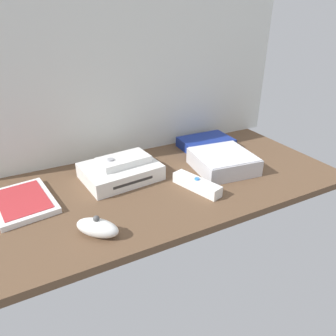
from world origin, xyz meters
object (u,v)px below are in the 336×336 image
at_px(network_router, 206,143).
at_px(remote_classic_pad, 124,160).
at_px(mini_computer, 223,161).
at_px(remote_nunchuk, 97,228).
at_px(remote_wand, 197,184).
at_px(game_case, 23,202).
at_px(game_console, 121,171).

bearing_deg(network_router, remote_classic_pad, -165.61).
distance_m(mini_computer, remote_nunchuk, 0.46).
distance_m(remote_wand, remote_nunchuk, 0.30).
distance_m(mini_computer, remote_classic_pad, 0.30).
xyz_separation_m(game_case, network_router, (0.62, 0.09, 0.01)).
height_order(mini_computer, remote_nunchuk, mini_computer).
bearing_deg(mini_computer, remote_classic_pad, 162.03).
xyz_separation_m(game_console, network_router, (0.35, 0.08, -0.00)).
distance_m(game_console, remote_classic_pad, 0.03).
height_order(network_router, remote_classic_pad, remote_classic_pad).
distance_m(remote_nunchuk, remote_classic_pad, 0.27).
xyz_separation_m(mini_computer, remote_classic_pad, (-0.29, 0.09, 0.03)).
bearing_deg(remote_classic_pad, game_console, -171.75).
bearing_deg(mini_computer, game_console, 163.31).
bearing_deg(remote_classic_pad, network_router, 6.53).
bearing_deg(remote_nunchuk, game_console, 15.24).
bearing_deg(remote_wand, remote_nunchuk, 175.54).
relative_size(remote_wand, remote_nunchuk, 1.48).
distance_m(remote_wand, remote_classic_pad, 0.22).
distance_m(game_console, network_router, 0.36).
relative_size(mini_computer, remote_nunchuk, 1.84).
xyz_separation_m(remote_wand, remote_classic_pad, (-0.15, 0.16, 0.04)).
xyz_separation_m(remote_wand, remote_nunchuk, (-0.30, -0.07, 0.01)).
height_order(mini_computer, network_router, mini_computer).
height_order(game_console, remote_wand, game_console).
distance_m(game_case, remote_classic_pad, 0.29).
xyz_separation_m(game_case, remote_nunchuk, (0.13, -0.21, 0.01)).
relative_size(game_console, remote_wand, 1.48).
relative_size(network_router, remote_wand, 1.21).
bearing_deg(remote_nunchuk, game_case, 78.69).
bearing_deg(network_router, remote_nunchuk, -146.07).
distance_m(game_case, remote_wand, 0.45).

